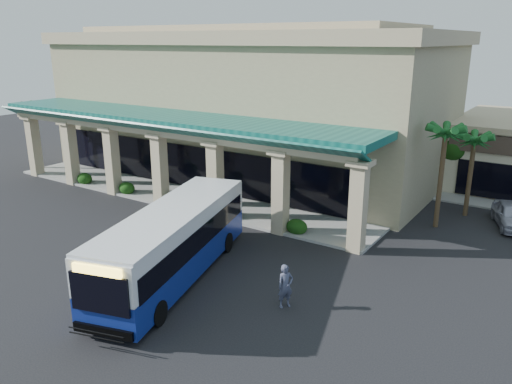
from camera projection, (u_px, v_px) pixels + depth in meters
The scene contains 10 objects.
ground at pixel (199, 259), 24.54m from camera, with size 110.00×110.00×0.00m, color black.
main_building at pixel (248, 101), 39.86m from camera, with size 30.80×14.80×11.35m, color tan, non-canonical shape.
arcade at pixel (171, 157), 33.35m from camera, with size 30.00×6.20×5.70m, color #0D4F48, non-canonical shape.
palm_0 at pixel (441, 171), 27.85m from camera, with size 2.40×2.40×6.60m, color #175720, non-canonical shape.
palm_1 at pixel (471, 170), 29.83m from camera, with size 2.40×2.40×5.80m, color #175720, non-canonical shape.
palm_2 at pixel (36, 132), 40.70m from camera, with size 2.40×2.40×6.20m, color #175720, non-canonical shape.
broadleaf_tree at pixel (455, 158), 35.01m from camera, with size 2.60×2.60×4.81m, color #13370C, non-canonical shape.
transit_bus at pixel (174, 244), 22.23m from camera, with size 2.70×11.59×3.24m, color navy, non-canonical shape.
pedestrian at pixel (285, 286), 19.94m from camera, with size 0.66×0.43×1.82m, color #454961.
car_silver at pixel (512, 215), 28.60m from camera, with size 1.67×4.15×1.41m, color #A9AABD.
Camera 1 is at (14.75, -17.21, 10.35)m, focal length 35.00 mm.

